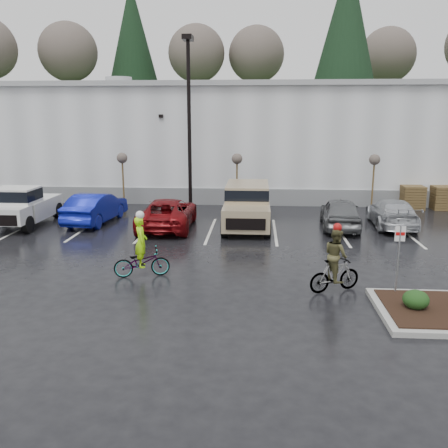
# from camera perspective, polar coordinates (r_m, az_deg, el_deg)

# --- Properties ---
(ground) EXTENTS (120.00, 120.00, 0.00)m
(ground) POSITION_cam_1_polar(r_m,az_deg,el_deg) (14.43, 5.22, -8.64)
(ground) COLOR black
(ground) RESTS_ON ground
(warehouse) EXTENTS (60.50, 15.50, 7.20)m
(warehouse) POSITION_cam_1_polar(r_m,az_deg,el_deg) (35.43, 4.70, 10.35)
(warehouse) COLOR silver
(warehouse) RESTS_ON ground
(wooded_ridge) EXTENTS (80.00, 25.00, 6.00)m
(wooded_ridge) POSITION_cam_1_polar(r_m,az_deg,el_deg) (58.45, 4.48, 10.79)
(wooded_ridge) COLOR #1F3D19
(wooded_ridge) RESTS_ON ground
(lamppost) EXTENTS (0.50, 1.00, 9.22)m
(lamppost) POSITION_cam_1_polar(r_m,az_deg,el_deg) (25.66, -4.24, 13.87)
(lamppost) COLOR black
(lamppost) RESTS_ON ground
(sapling_west) EXTENTS (0.60, 0.60, 3.20)m
(sapling_west) POSITION_cam_1_polar(r_m,az_deg,el_deg) (27.61, -12.15, 7.42)
(sapling_west) COLOR brown
(sapling_west) RESTS_ON ground
(sapling_mid) EXTENTS (0.60, 0.60, 3.20)m
(sapling_mid) POSITION_cam_1_polar(r_m,az_deg,el_deg) (26.55, 1.57, 7.48)
(sapling_mid) COLOR brown
(sapling_mid) RESTS_ON ground
(sapling_east) EXTENTS (0.60, 0.60, 3.20)m
(sapling_east) POSITION_cam_1_polar(r_m,az_deg,el_deg) (27.28, 17.64, 7.03)
(sapling_east) COLOR brown
(sapling_east) RESTS_ON ground
(pallet_stack_a) EXTENTS (1.20, 1.20, 1.35)m
(pallet_stack_a) POSITION_cam_1_polar(r_m,az_deg,el_deg) (29.17, 21.70, 3.00)
(pallet_stack_a) COLOR brown
(pallet_stack_a) RESTS_ON ground
(pallet_stack_b) EXTENTS (1.20, 1.20, 1.35)m
(pallet_stack_b) POSITION_cam_1_polar(r_m,az_deg,el_deg) (29.73, 24.82, 2.89)
(pallet_stack_b) COLOR brown
(pallet_stack_b) RESTS_ON ground
(shrub_a) EXTENTS (0.70, 0.70, 0.52)m
(shrub_a) POSITION_cam_1_polar(r_m,az_deg,el_deg) (14.03, 22.08, -8.42)
(shrub_a) COLOR #123413
(shrub_a) RESTS_ON curb_island
(fire_lane_sign) EXTENTS (0.30, 0.05, 2.20)m
(fire_lane_sign) POSITION_cam_1_polar(r_m,az_deg,el_deg) (14.75, 20.27, -3.16)
(fire_lane_sign) COLOR gray
(fire_lane_sign) RESTS_ON ground
(pickup_white) EXTENTS (2.10, 5.20, 1.96)m
(pickup_white) POSITION_cam_1_polar(r_m,az_deg,el_deg) (25.29, -22.71, 2.19)
(pickup_white) COLOR silver
(pickup_white) RESTS_ON ground
(car_blue) EXTENTS (2.07, 4.73, 1.51)m
(car_blue) POSITION_cam_1_polar(r_m,az_deg,el_deg) (24.55, -15.17, 1.91)
(car_blue) COLOR #0D1792
(car_blue) RESTS_ON ground
(car_red) EXTENTS (2.45, 5.16, 1.42)m
(car_red) POSITION_cam_1_polar(r_m,az_deg,el_deg) (22.75, -6.78, 1.30)
(car_red) COLOR maroon
(car_red) RESTS_ON ground
(suv_tan) EXTENTS (2.20, 5.10, 2.06)m
(suv_tan) POSITION_cam_1_polar(r_m,az_deg,el_deg) (22.57, 2.79, 2.12)
(suv_tan) COLOR tan
(suv_tan) RESTS_ON ground
(car_grey) EXTENTS (2.05, 4.43, 1.47)m
(car_grey) POSITION_cam_1_polar(r_m,az_deg,el_deg) (23.20, 13.82, 1.30)
(car_grey) COLOR slate
(car_grey) RESTS_ON ground
(car_far_silver) EXTENTS (2.10, 4.70, 1.34)m
(car_far_silver) POSITION_cam_1_polar(r_m,az_deg,el_deg) (24.26, 19.55, 1.27)
(car_far_silver) COLOR #B8BBC0
(car_far_silver) RESTS_ON ground
(cyclist_hivis) EXTENTS (1.96, 1.12, 2.25)m
(cyclist_hivis) POSITION_cam_1_polar(r_m,az_deg,el_deg) (16.06, -9.88, -3.85)
(cyclist_hivis) COLOR #3F3F44
(cyclist_hivis) RESTS_ON ground
(cyclist_olive) EXTENTS (1.71, 1.13, 2.16)m
(cyclist_olive) POSITION_cam_1_polar(r_m,az_deg,el_deg) (14.87, 13.23, -5.01)
(cyclist_olive) COLOR #3F3F44
(cyclist_olive) RESTS_ON ground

